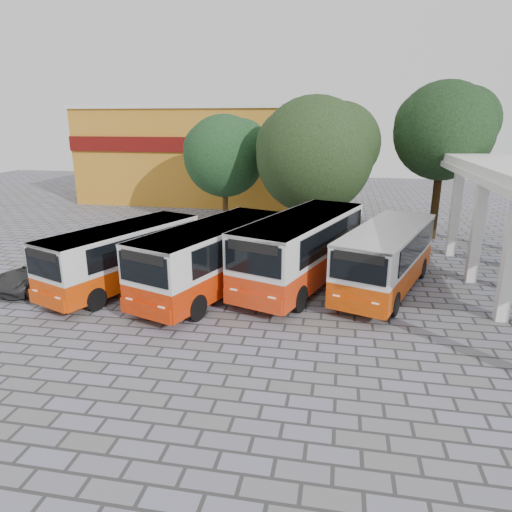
% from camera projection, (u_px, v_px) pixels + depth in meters
% --- Properties ---
extents(ground, '(90.00, 90.00, 0.00)m').
position_uv_depth(ground, '(286.00, 324.00, 16.70)').
color(ground, slate).
rests_on(ground, ground).
extents(shophouse_block, '(20.40, 10.40, 8.30)m').
position_uv_depth(shophouse_block, '(202.00, 153.00, 41.88)').
color(shophouse_block, '#B5751B').
rests_on(shophouse_block, ground).
extents(bus_far_left, '(4.96, 8.08, 2.72)m').
position_uv_depth(bus_far_left, '(123.00, 253.00, 19.93)').
color(bus_far_left, '#C63400').
rests_on(bus_far_left, ground).
extents(bus_centre_left, '(5.11, 8.75, 2.96)m').
position_uv_depth(bus_centre_left, '(213.00, 255.00, 19.24)').
color(bus_centre_left, '#B62200').
rests_on(bus_centre_left, ground).
extents(bus_centre_right, '(5.38, 9.29, 3.14)m').
position_uv_depth(bus_centre_right, '(302.00, 246.00, 20.15)').
color(bus_centre_right, red).
rests_on(bus_centre_right, ground).
extents(bus_far_right, '(4.90, 8.35, 2.82)m').
position_uv_depth(bus_far_right, '(387.00, 255.00, 19.51)').
color(bus_far_right, '#B13500').
rests_on(bus_far_right, ground).
extents(tree_left, '(5.92, 5.64, 7.55)m').
position_uv_depth(tree_left, '(225.00, 153.00, 31.51)').
color(tree_left, '#483417').
rests_on(tree_left, ground).
extents(tree_middle, '(7.58, 7.22, 8.63)m').
position_uv_depth(tree_middle, '(316.00, 152.00, 28.03)').
color(tree_middle, black).
rests_on(tree_middle, ground).
extents(tree_right, '(6.06, 5.78, 9.40)m').
position_uv_depth(tree_right, '(445.00, 128.00, 26.80)').
color(tree_right, black).
rests_on(tree_right, ground).
extents(parked_car, '(3.70, 5.11, 1.29)m').
position_uv_depth(parked_car, '(47.00, 272.00, 20.38)').
color(parked_car, '#262627').
rests_on(parked_car, ground).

